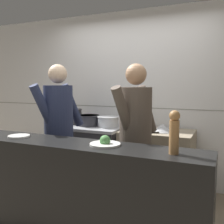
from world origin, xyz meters
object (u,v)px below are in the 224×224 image
object	(u,v)px
plated_dish_appetiser	(105,143)
plated_dish_main	(19,136)
chef_head_cook	(59,127)
sauce_pot	(89,120)
chefs_knife	(162,133)
chef_sous	(135,134)
oven_range	(91,154)
braising_pot	(108,121)
mixing_bowl_steel	(163,127)
stock_pot	(74,116)
pepper_mill	(174,131)

from	to	relation	value
plated_dish_appetiser	plated_dish_main	bearing A→B (deg)	-177.91
plated_dish_main	chef_head_cook	distance (m)	0.62
sauce_pot	chefs_knife	bearing A→B (deg)	-6.70
plated_dish_main	chef_sous	distance (m)	1.23
oven_range	plated_dish_appetiser	world-z (taller)	plated_dish_appetiser
braising_pot	plated_dish_main	bearing A→B (deg)	-106.21
oven_range	braising_pot	world-z (taller)	braising_pot
braising_pot	mixing_bowl_steel	size ratio (longest dim) A/B	1.20
stock_pot	chefs_knife	size ratio (longest dim) A/B	0.66
sauce_pot	mixing_bowl_steel	world-z (taller)	sauce_pot
plated_dish_appetiser	chef_sous	xyz separation A→B (m)	(0.08, 0.59, -0.02)
braising_pot	plated_dish_appetiser	world-z (taller)	plated_dish_appetiser
chefs_knife	chef_sous	bearing A→B (deg)	-105.56
mixing_bowl_steel	pepper_mill	distance (m)	1.48
chefs_knife	plated_dish_main	distance (m)	1.72
plated_dish_appetiser	chef_head_cook	bearing A→B (deg)	147.67
oven_range	pepper_mill	size ratio (longest dim) A/B	2.94
sauce_pot	braising_pot	world-z (taller)	sauce_pot
mixing_bowl_steel	chefs_knife	size ratio (longest dim) A/B	0.75
oven_range	plated_dish_main	world-z (taller)	plated_dish_main
plated_dish_main	pepper_mill	world-z (taller)	pepper_mill
stock_pot	chef_sous	size ratio (longest dim) A/B	0.14
chefs_knife	chef_head_cook	world-z (taller)	chef_head_cook
chefs_knife	oven_range	bearing A→B (deg)	172.01
braising_pot	chef_head_cook	xyz separation A→B (m)	(-0.33, -0.74, 0.00)
oven_range	stock_pot	bearing A→B (deg)	172.76
mixing_bowl_steel	plated_dish_appetiser	world-z (taller)	plated_dish_appetiser
plated_dish_appetiser	chefs_knife	bearing A→B (deg)	78.20
braising_pot	chefs_knife	distance (m)	0.84
stock_pot	plated_dish_appetiser	world-z (taller)	stock_pot
chefs_knife	plated_dish_main	xyz separation A→B (m)	(-1.22, -1.21, 0.08)
sauce_pot	plated_dish_main	world-z (taller)	sauce_pot
stock_pot	chefs_knife	xyz separation A→B (m)	(1.43, -0.20, -0.12)
pepper_mill	chef_head_cook	bearing A→B (deg)	157.86
mixing_bowl_steel	pepper_mill	size ratio (longest dim) A/B	0.78
stock_pot	plated_dish_main	distance (m)	1.42
stock_pot	chef_head_cook	world-z (taller)	chef_head_cook
sauce_pot	pepper_mill	bearing A→B (deg)	-41.71
sauce_pot	chef_head_cook	xyz separation A→B (m)	(-0.02, -0.73, -0.00)
braising_pot	sauce_pot	bearing A→B (deg)	-177.14
chef_head_cook	chef_sous	world-z (taller)	chef_head_cook
plated_dish_main	oven_range	bearing A→B (deg)	86.03
oven_range	chef_sous	distance (m)	1.32
sauce_pot	chef_head_cook	distance (m)	0.73
oven_range	chef_sous	bearing A→B (deg)	-37.34
sauce_pot	chefs_knife	world-z (taller)	sauce_pot
plated_dish_appetiser	pepper_mill	bearing A→B (deg)	-4.28
pepper_mill	chef_sous	xyz separation A→B (m)	(-0.54, 0.64, -0.18)
mixing_bowl_steel	plated_dish_appetiser	bearing A→B (deg)	-98.74
mixing_bowl_steel	chef_sous	distance (m)	0.77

